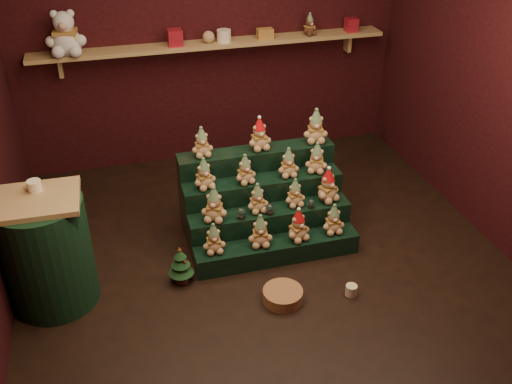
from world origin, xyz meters
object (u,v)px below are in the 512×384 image
object	(u,v)px
snow_globe_a	(241,213)
mini_christmas_tree	(181,265)
snow_globe_c	(311,204)
mug_left	(276,301)
riser_tier_front	(277,250)
side_table	(48,251)
mug_right	(351,290)
snow_globe_b	(270,209)
white_bear	(64,27)
wicker_basket	(283,295)
brown_bear	(310,24)

from	to	relation	value
snow_globe_a	mini_christmas_tree	size ratio (longest dim) A/B	0.28
snow_globe_c	mug_left	world-z (taller)	snow_globe_c
riser_tier_front	snow_globe_a	bearing A→B (deg)	149.02
side_table	mug_right	bearing A→B (deg)	-13.29
snow_globe_b	white_bear	world-z (taller)	white_bear
side_table	wicker_basket	distance (m)	1.79
wicker_basket	white_bear	xyz separation A→B (m)	(-1.38, 2.39, 1.53)
mini_christmas_tree	brown_bear	xyz separation A→B (m)	(1.73, 1.96, 1.26)
brown_bear	snow_globe_c	bearing A→B (deg)	-128.14
snow_globe_a	wicker_basket	distance (m)	0.77
riser_tier_front	mug_left	bearing A→B (deg)	-107.73
snow_globe_b	mug_right	size ratio (longest dim) A/B	1.03
mini_christmas_tree	mug_left	distance (m)	0.81
riser_tier_front	snow_globe_c	bearing A→B (deg)	24.79
riser_tier_front	white_bear	distance (m)	2.83
snow_globe_a	white_bear	distance (m)	2.42
snow_globe_c	mini_christmas_tree	xyz separation A→B (m)	(-1.17, -0.23, -0.23)
riser_tier_front	brown_bear	xyz separation A→B (m)	(0.91, 1.89, 1.34)
riser_tier_front	snow_globe_a	xyz separation A→B (m)	(-0.27, 0.16, 0.32)
snow_globe_c	white_bear	bearing A→B (deg)	136.85
snow_globe_c	side_table	xyz separation A→B (m)	(-2.13, -0.17, 0.05)
snow_globe_c	brown_bear	xyz separation A→B (m)	(0.56, 1.73, 1.03)
riser_tier_front	mug_left	distance (m)	0.58
brown_bear	mug_right	bearing A→B (deg)	-121.18
wicker_basket	white_bear	size ratio (longest dim) A/B	0.59
wicker_basket	snow_globe_a	bearing A→B (deg)	103.22
side_table	brown_bear	xyz separation A→B (m)	(2.69, 1.90, 0.98)
riser_tier_front	white_bear	world-z (taller)	white_bear
side_table	mug_right	xyz separation A→B (m)	(2.21, -0.57, -0.41)
riser_tier_front	mug_left	size ratio (longest dim) A/B	15.53
mug_right	wicker_basket	size ratio (longest dim) A/B	0.29
snow_globe_a	mug_right	bearing A→B (deg)	-47.29
snow_globe_a	riser_tier_front	bearing A→B (deg)	-30.98
wicker_basket	brown_bear	distance (m)	2.94
snow_globe_b	mug_right	distance (m)	0.94
riser_tier_front	wicker_basket	world-z (taller)	riser_tier_front
side_table	brown_bear	world-z (taller)	brown_bear
snow_globe_a	mini_christmas_tree	distance (m)	0.65
side_table	wicker_basket	bearing A→B (deg)	-15.07
mug_right	white_bear	world-z (taller)	white_bear
snow_globe_c	mug_right	distance (m)	0.83
side_table	white_bear	bearing A→B (deg)	82.64
riser_tier_front	snow_globe_c	xyz separation A→B (m)	(0.35, 0.16, 0.31)
snow_globe_b	side_table	xyz separation A→B (m)	(-1.76, -0.17, 0.05)
snow_globe_b	white_bear	bearing A→B (deg)	130.49
mug_left	white_bear	bearing A→B (deg)	118.43
snow_globe_b	white_bear	size ratio (longest dim) A/B	0.18
mini_christmas_tree	mug_right	size ratio (longest dim) A/B	3.80
snow_globe_c	wicker_basket	size ratio (longest dim) A/B	0.25
snow_globe_b	side_table	bearing A→B (deg)	-174.35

